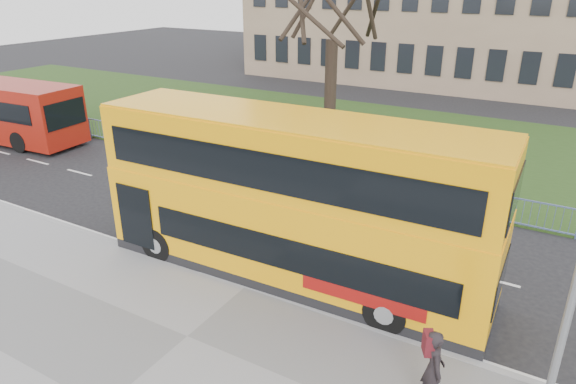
# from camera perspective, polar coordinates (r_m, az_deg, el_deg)

# --- Properties ---
(ground) EXTENTS (120.00, 120.00, 0.00)m
(ground) POSITION_cam_1_polar(r_m,az_deg,el_deg) (16.11, -1.50, -8.12)
(ground) COLOR black
(ground) RESTS_ON ground
(kerb) EXTENTS (80.00, 0.20, 0.14)m
(kerb) POSITION_cam_1_polar(r_m,az_deg,el_deg) (14.98, -4.64, -10.50)
(kerb) COLOR gray
(kerb) RESTS_ON ground
(grass_verge) EXTENTS (80.00, 15.40, 0.08)m
(grass_verge) POSITION_cam_1_polar(r_m,az_deg,el_deg) (28.27, 13.84, 5.20)
(grass_verge) COLOR #233B15
(grass_verge) RESTS_ON ground
(guard_railing) EXTENTS (40.00, 0.12, 1.10)m
(guard_railing) POSITION_cam_1_polar(r_m,az_deg,el_deg) (21.20, 7.82, 1.21)
(guard_railing) COLOR #6A84BC
(guard_railing) RESTS_ON ground
(bare_tree) EXTENTS (9.31, 9.31, 13.29)m
(bare_tree) POSITION_cam_1_polar(r_m,az_deg,el_deg) (24.11, 5.00, 19.04)
(bare_tree) COLOR black
(bare_tree) RESTS_ON grass_verge
(yellow_bus) EXTENTS (11.49, 3.00, 4.79)m
(yellow_bus) POSITION_cam_1_polar(r_m,az_deg,el_deg) (14.42, 0.37, -0.51)
(yellow_bus) COLOR #FFA80A
(yellow_bus) RESTS_ON ground
(pedestrian) EXTENTS (0.68, 0.77, 1.78)m
(pedestrian) POSITION_cam_1_polar(r_m,az_deg,el_deg) (11.28, 15.86, -18.36)
(pedestrian) COLOR black
(pedestrian) RESTS_ON pavement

